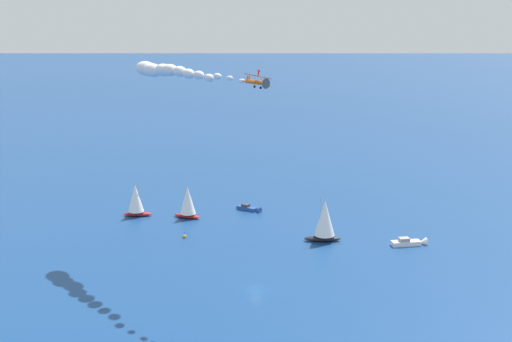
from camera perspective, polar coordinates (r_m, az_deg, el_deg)
ground_plane at (r=156.65m, az=-0.00°, el=-10.43°), size 2000.00×2000.00×0.00m
sailboat_near_centre at (r=212.14m, az=-10.53°, el=-2.50°), size 9.56×6.40×11.89m
sailboat_far_port at (r=186.97m, az=6.05°, el=-4.34°), size 11.00×7.28×13.67m
motorboat_inshore at (r=215.47m, az=-0.53°, el=-3.32°), size 7.30×8.16×2.53m
sailboat_offshore at (r=207.64m, az=-6.03°, el=-2.73°), size 8.58×7.73×11.67m
motorboat_trailing at (r=189.67m, az=13.45°, el=-6.13°), size 10.44×4.06×2.95m
marker_buoy at (r=191.57m, az=-6.31°, el=-5.74°), size 1.10×1.10×2.10m
biplane_lead at (r=143.27m, az=0.08°, el=7.85°), size 7.34×7.13×3.68m
wingwalker_lead at (r=143.35m, az=0.23°, el=8.70°), size 1.41×0.65×1.53m
smoke_trail_lead at (r=174.67m, az=-8.23°, el=8.75°), size 21.05×44.36×4.89m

